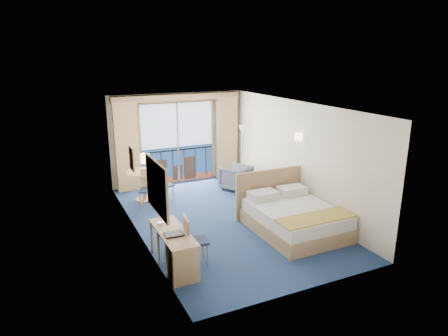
# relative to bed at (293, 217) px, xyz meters

# --- Properties ---
(floor) EXTENTS (6.50, 6.50, 0.00)m
(floor) POSITION_rel_bed_xyz_m (-1.15, 1.21, -0.32)
(floor) COLOR navy
(floor) RESTS_ON ground
(room_walls) EXTENTS (4.04, 6.54, 2.72)m
(room_walls) POSITION_rel_bed_xyz_m (-1.15, 1.21, 1.46)
(room_walls) COLOR silver
(room_walls) RESTS_ON ground
(balcony_door) EXTENTS (2.36, 0.03, 2.52)m
(balcony_door) POSITION_rel_bed_xyz_m (-1.15, 4.43, 0.82)
(balcony_door) COLOR navy
(balcony_door) RESTS_ON room_walls
(curtain_left) EXTENTS (0.65, 0.22, 2.55)m
(curtain_left) POSITION_rel_bed_xyz_m (-2.70, 4.28, 0.95)
(curtain_left) COLOR tan
(curtain_left) RESTS_ON room_walls
(curtain_right) EXTENTS (0.65, 0.22, 2.55)m
(curtain_right) POSITION_rel_bed_xyz_m (0.40, 4.28, 0.95)
(curtain_right) COLOR tan
(curtain_right) RESTS_ON room_walls
(pelmet) EXTENTS (3.80, 0.25, 0.18)m
(pelmet) POSITION_rel_bed_xyz_m (-1.15, 4.31, 2.26)
(pelmet) COLOR tan
(pelmet) RESTS_ON room_walls
(mirror) EXTENTS (0.05, 1.25, 0.95)m
(mirror) POSITION_rel_bed_xyz_m (-3.12, -0.29, 1.23)
(mirror) COLOR tan
(mirror) RESTS_ON room_walls
(wall_print) EXTENTS (0.04, 0.42, 0.52)m
(wall_print) POSITION_rel_bed_xyz_m (-3.12, 1.66, 1.28)
(wall_print) COLOR tan
(wall_print) RESTS_ON room_walls
(sconce_left) EXTENTS (0.18, 0.18, 0.18)m
(sconce_left) POSITION_rel_bed_xyz_m (-3.09, 0.61, 1.53)
(sconce_left) COLOR #FFE0B2
(sconce_left) RESTS_ON room_walls
(sconce_right) EXTENTS (0.18, 0.18, 0.18)m
(sconce_right) POSITION_rel_bed_xyz_m (0.79, 1.06, 1.53)
(sconce_right) COLOR #FFE0B2
(sconce_right) RESTS_ON room_walls
(bed) EXTENTS (1.82, 2.17, 1.15)m
(bed) POSITION_rel_bed_xyz_m (0.00, 0.00, 0.00)
(bed) COLOR tan
(bed) RESTS_ON ground
(nightstand) EXTENTS (0.42, 0.40, 0.55)m
(nightstand) POSITION_rel_bed_xyz_m (0.62, 1.57, -0.05)
(nightstand) COLOR #9E8553
(nightstand) RESTS_ON ground
(phone) EXTENTS (0.22, 0.19, 0.09)m
(phone) POSITION_rel_bed_xyz_m (0.61, 1.52, 0.27)
(phone) COLOR beige
(phone) RESTS_ON nightstand
(armchair) EXTENTS (1.01, 1.02, 0.69)m
(armchair) POSITION_rel_bed_xyz_m (0.12, 3.06, 0.03)
(armchair) COLOR #4A4F5A
(armchair) RESTS_ON ground
(floor_lamp) EXTENTS (0.24, 0.24, 1.72)m
(floor_lamp) POSITION_rel_bed_xyz_m (0.64, 3.70, 0.98)
(floor_lamp) COLOR silver
(floor_lamp) RESTS_ON ground
(desk) EXTENTS (0.51, 1.47, 0.69)m
(desk) POSITION_rel_bed_xyz_m (-2.88, -0.75, 0.06)
(desk) COLOR tan
(desk) RESTS_ON ground
(desk_chair) EXTENTS (0.46, 0.45, 0.94)m
(desk_chair) POSITION_rel_bed_xyz_m (-2.54, -0.43, 0.21)
(desk_chair) COLOR #202B4C
(desk_chair) RESTS_ON ground
(folder) EXTENTS (0.35, 0.27, 0.03)m
(folder) POSITION_rel_bed_xyz_m (-2.91, -0.51, 0.38)
(folder) COLOR black
(folder) RESTS_ON desk
(desk_lamp) EXTENTS (0.11, 0.11, 0.40)m
(desk_lamp) POSITION_rel_bed_xyz_m (-2.99, 0.05, 0.67)
(desk_lamp) COLOR silver
(desk_lamp) RESTS_ON desk
(round_table) EXTENTS (0.89, 0.89, 0.80)m
(round_table) POSITION_rel_bed_xyz_m (-2.50, 3.28, 0.29)
(round_table) COLOR tan
(round_table) RESTS_ON ground
(table_chair_a) EXTENTS (0.48, 0.48, 0.87)m
(table_chair_a) POSITION_rel_bed_xyz_m (-2.08, 3.01, 0.17)
(table_chair_a) COLOR #202B4C
(table_chair_a) RESTS_ON ground
(table_chair_b) EXTENTS (0.55, 0.55, 0.96)m
(table_chair_b) POSITION_rel_bed_xyz_m (-2.50, 2.81, 0.22)
(table_chair_b) COLOR #202B4C
(table_chair_b) RESTS_ON ground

